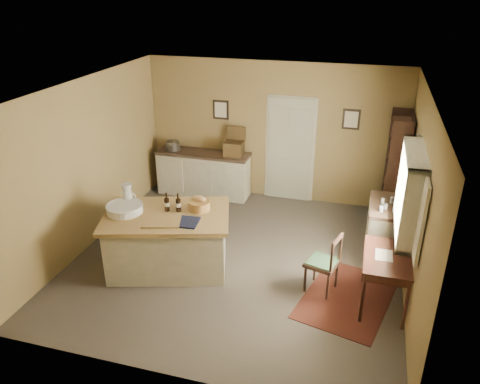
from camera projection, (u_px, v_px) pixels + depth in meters
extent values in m
plane|color=brown|center=(238.00, 259.00, 7.43)|extent=(5.00, 5.00, 0.00)
cube|color=olive|center=(273.00, 132.00, 9.05)|extent=(5.00, 0.10, 2.70)
cube|color=olive|center=(168.00, 276.00, 4.68)|extent=(5.00, 0.10, 2.70)
cube|color=olive|center=(87.00, 164.00, 7.48)|extent=(0.10, 5.00, 2.70)
cube|color=olive|center=(417.00, 201.00, 6.25)|extent=(0.10, 5.00, 2.70)
plane|color=silver|center=(237.00, 89.00, 6.30)|extent=(5.00, 5.00, 0.00)
cube|color=#ACAB8F|center=(290.00, 149.00, 9.06)|extent=(0.97, 0.06, 2.11)
cube|color=black|center=(221.00, 110.00, 9.14)|extent=(0.32, 0.02, 0.38)
cube|color=beige|center=(221.00, 110.00, 9.13)|extent=(0.24, 0.01, 0.30)
cube|color=black|center=(351.00, 119.00, 8.52)|extent=(0.32, 0.02, 0.38)
cube|color=beige|center=(351.00, 119.00, 8.51)|extent=(0.24, 0.01, 0.30)
cube|color=beige|center=(404.00, 229.00, 6.24)|extent=(0.25, 1.32, 0.06)
cube|color=beige|center=(416.00, 154.00, 5.80)|extent=(0.25, 1.32, 0.06)
cube|color=white|center=(420.00, 194.00, 5.99)|extent=(0.01, 1.20, 1.00)
cube|color=beige|center=(421.00, 223.00, 5.28)|extent=(0.04, 0.35, 1.00)
cube|color=beige|center=(414.00, 170.00, 6.71)|extent=(0.04, 0.35, 1.00)
cube|color=beige|center=(168.00, 242.00, 7.07)|extent=(1.94, 1.50, 0.85)
cube|color=olive|center=(166.00, 216.00, 6.88)|extent=(2.10, 1.66, 0.06)
cylinder|color=white|center=(125.00, 209.00, 6.90)|extent=(0.53, 0.53, 0.11)
cube|color=olive|center=(162.00, 222.00, 6.62)|extent=(0.62, 0.51, 0.03)
cube|color=black|center=(183.00, 222.00, 6.62)|extent=(0.45, 0.37, 0.02)
cylinder|color=olive|center=(199.00, 205.00, 6.96)|extent=(0.32, 0.32, 0.14)
cylinder|color=black|center=(167.00, 202.00, 6.90)|extent=(0.07, 0.07, 0.29)
cylinder|color=black|center=(178.00, 203.00, 6.88)|extent=(0.07, 0.07, 0.29)
cube|color=beige|center=(204.00, 175.00, 9.51)|extent=(1.84, 0.51, 0.85)
cube|color=#332319|center=(203.00, 154.00, 9.32)|extent=(1.88, 0.54, 0.05)
cube|color=#433017|center=(234.00, 149.00, 9.09)|extent=(0.37, 0.28, 0.28)
cylinder|color=#59544F|center=(173.00, 145.00, 9.43)|extent=(0.31, 0.31, 0.18)
cube|color=#491612|center=(347.00, 298.00, 6.53)|extent=(1.45, 1.82, 0.01)
cube|color=black|center=(388.00, 257.00, 6.10)|extent=(0.61, 0.99, 0.03)
cube|color=black|center=(387.00, 261.00, 6.13)|extent=(0.55, 0.93, 0.10)
cube|color=silver|center=(384.00, 255.00, 6.11)|extent=(0.22, 0.30, 0.01)
cylinder|color=black|center=(396.00, 245.00, 6.30)|extent=(0.05, 0.05, 0.05)
cylinder|color=black|center=(362.00, 299.00, 5.93)|extent=(0.04, 0.04, 0.72)
cylinder|color=black|center=(406.00, 306.00, 5.80)|extent=(0.04, 0.04, 0.72)
cylinder|color=black|center=(365.00, 261.00, 6.73)|extent=(0.04, 0.04, 0.72)
cylinder|color=black|center=(403.00, 266.00, 6.60)|extent=(0.04, 0.04, 0.72)
cube|color=beige|center=(385.00, 231.00, 7.38)|extent=(0.52, 0.95, 0.85)
cube|color=#332319|center=(388.00, 206.00, 7.19)|extent=(0.55, 0.99, 0.05)
cylinder|color=silver|center=(387.00, 205.00, 7.04)|extent=(0.23, 0.23, 0.09)
cube|color=black|center=(396.00, 181.00, 7.72)|extent=(0.35, 0.04, 2.03)
cube|color=black|center=(395.00, 163.00, 8.48)|extent=(0.35, 0.04, 2.03)
cube|color=black|center=(406.00, 172.00, 8.06)|extent=(0.02, 0.91, 2.03)
cube|color=black|center=(388.00, 220.00, 8.50)|extent=(0.35, 0.87, 0.03)
cube|color=black|center=(392.00, 195.00, 8.29)|extent=(0.35, 0.87, 0.03)
cube|color=black|center=(396.00, 169.00, 8.08)|extent=(0.35, 0.87, 0.03)
cube|color=black|center=(399.00, 146.00, 7.91)|extent=(0.35, 0.87, 0.03)
cube|color=black|center=(403.00, 123.00, 7.74)|extent=(0.35, 0.87, 0.03)
cylinder|color=white|center=(397.00, 165.00, 8.05)|extent=(0.12, 0.12, 0.11)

